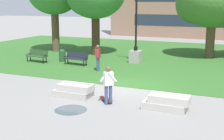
# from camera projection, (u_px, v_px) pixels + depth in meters

# --- Properties ---
(ground_plane) EXTENTS (140.00, 140.00, 0.00)m
(ground_plane) POSITION_uv_depth(u_px,v_px,m) (126.00, 87.00, 16.46)
(ground_plane) COLOR gray
(grass_lawn) EXTENTS (40.00, 20.00, 0.02)m
(grass_lawn) POSITION_uv_depth(u_px,v_px,m) (170.00, 57.00, 25.42)
(grass_lawn) COLOR #336628
(grass_lawn) RESTS_ON ground
(concrete_block_center) EXTENTS (1.88, 0.90, 0.64)m
(concrete_block_center) POSITION_uv_depth(u_px,v_px,m) (74.00, 91.00, 14.73)
(concrete_block_center) COLOR #B2ADA3
(concrete_block_center) RESTS_ON ground
(concrete_block_left) EXTENTS (1.93, 0.90, 0.64)m
(concrete_block_left) POSITION_uv_depth(u_px,v_px,m) (167.00, 102.00, 12.99)
(concrete_block_left) COLOR #B2ADA3
(concrete_block_left) RESTS_ON ground
(person_skateboarder) EXTENTS (0.74, 0.45, 1.71)m
(person_skateboarder) POSITION_uv_depth(u_px,v_px,m) (108.00, 83.00, 13.53)
(person_skateboarder) COLOR #384C7A
(person_skateboarder) RESTS_ON ground
(skateboard) EXTENTS (0.92, 0.79, 0.14)m
(skateboard) POSITION_uv_depth(u_px,v_px,m) (106.00, 100.00, 14.07)
(skateboard) COLOR maroon
(skateboard) RESTS_ON ground
(puddle) EXTENTS (1.36, 1.36, 0.01)m
(puddle) POSITION_uv_depth(u_px,v_px,m) (71.00, 110.00, 13.00)
(puddle) COLOR #47515B
(puddle) RESTS_ON ground
(park_bench_near_right) EXTENTS (1.84, 0.69, 0.90)m
(park_bench_near_right) POSITION_uv_depth(u_px,v_px,m) (76.00, 58.00, 22.19)
(park_bench_near_right) COLOR #1E232D
(park_bench_near_right) RESTS_ON grass_lawn
(park_bench_far_left) EXTENTS (1.85, 0.75, 0.90)m
(park_bench_far_left) POSITION_uv_depth(u_px,v_px,m) (37.00, 55.00, 23.26)
(park_bench_far_left) COLOR #284723
(park_bench_far_left) RESTS_ON grass_lawn
(lamp_post_right) EXTENTS (1.32, 0.80, 5.20)m
(lamp_post_right) POSITION_uv_depth(u_px,v_px,m) (136.00, 49.00, 22.91)
(lamp_post_right) COLOR gray
(lamp_post_right) RESTS_ON grass_lawn
(trash_bin) EXTENTS (0.49, 0.49, 0.96)m
(trash_bin) POSITION_uv_depth(u_px,v_px,m) (62.00, 55.00, 23.49)
(trash_bin) COLOR #234C28
(trash_bin) RESTS_ON grass_lawn
(person_bystander_near_lawn) EXTENTS (0.31, 0.63, 1.71)m
(person_bystander_near_lawn) POSITION_uv_depth(u_px,v_px,m) (98.00, 56.00, 20.11)
(person_bystander_near_lawn) COLOR #384C7A
(person_bystander_near_lawn) RESTS_ON grass_lawn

